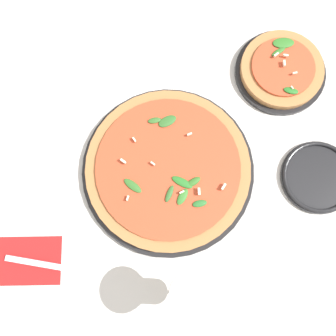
% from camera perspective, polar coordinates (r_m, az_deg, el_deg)
% --- Properties ---
extents(ground_plane, '(6.00, 6.00, 0.00)m').
position_cam_1_polar(ground_plane, '(0.85, -2.33, 0.94)').
color(ground_plane, silver).
extents(pizza_arugula_main, '(0.36, 0.36, 0.05)m').
position_cam_1_polar(pizza_arugula_main, '(0.82, 0.00, -0.19)').
color(pizza_arugula_main, black).
rests_on(pizza_arugula_main, ground_plane).
extents(pizza_personal_side, '(0.20, 0.20, 0.05)m').
position_cam_1_polar(pizza_personal_side, '(0.93, 16.11, 13.47)').
color(pizza_personal_side, black).
rests_on(pizza_personal_side, ground_plane).
extents(wine_glass, '(0.09, 0.09, 0.19)m').
position_cam_1_polar(wine_glass, '(0.70, 3.78, -18.77)').
color(wine_glass, white).
rests_on(wine_glass, ground_plane).
extents(napkin, '(0.17, 0.13, 0.01)m').
position_cam_1_polar(napkin, '(0.87, -20.14, -12.53)').
color(napkin, '#B21E1E').
rests_on(napkin, ground_plane).
extents(fork, '(0.21, 0.11, 0.00)m').
position_cam_1_polar(fork, '(0.87, -20.77, -12.40)').
color(fork, silver).
rests_on(fork, ground_plane).
extents(side_plate_white, '(0.16, 0.16, 0.02)m').
position_cam_1_polar(side_plate_white, '(0.89, 20.95, -1.24)').
color(side_plate_white, black).
rests_on(side_plate_white, ground_plane).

